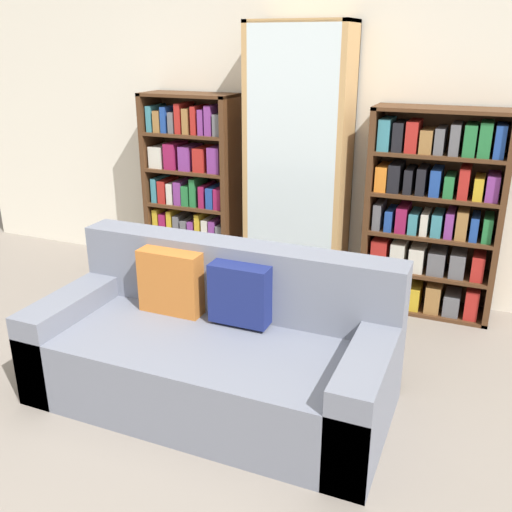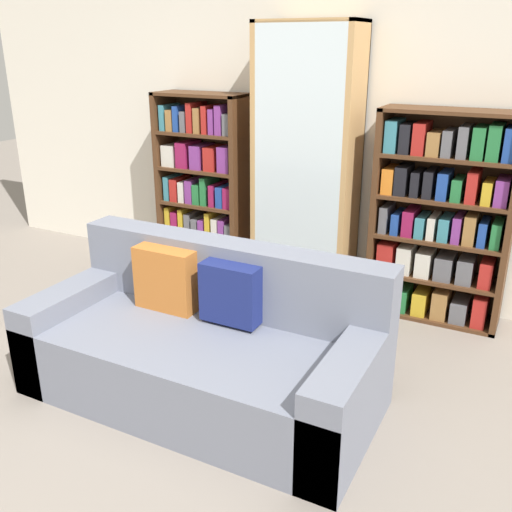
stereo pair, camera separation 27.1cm
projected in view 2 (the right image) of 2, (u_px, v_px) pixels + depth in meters
ground_plane at (123, 446)px, 2.74m from camera, size 16.00×16.00×0.00m
wall_back at (314, 110)px, 4.19m from camera, size 6.33×0.06×2.70m
couch at (205, 348)px, 3.06m from camera, size 1.87×0.87×0.80m
bookshelf_left at (204, 189)px, 4.62m from camera, size 0.74×0.32×1.46m
display_cabinet at (307, 166)px, 4.12m from camera, size 0.73×0.36×1.96m
bookshelf_right at (441, 220)px, 3.81m from camera, size 0.90×0.32×1.43m
wine_bottle at (351, 302)px, 3.88m from camera, size 0.09×0.09×0.38m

